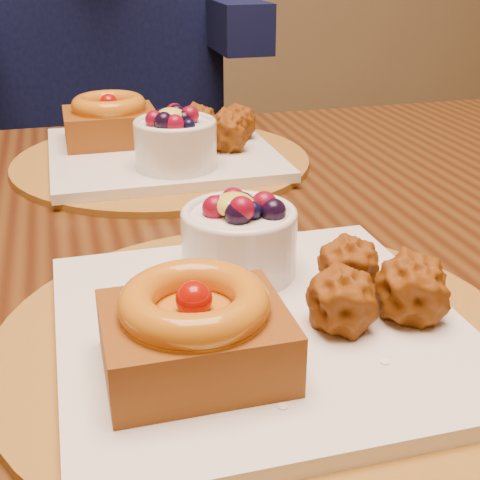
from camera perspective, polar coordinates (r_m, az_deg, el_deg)
name	(u,v)px	position (r m, az deg, el deg)	size (l,w,h in m)	color
dining_table	(199,295)	(0.71, -3.52, -4.70)	(1.60, 0.90, 0.76)	#341709
place_setting_near	(254,310)	(0.48, 1.24, -5.96)	(0.38, 0.38, 0.09)	brown
place_setting_far	(159,144)	(0.86, -6.92, 8.14)	(0.38, 0.38, 0.09)	brown
chair_far	(59,173)	(1.66, -15.20, 5.58)	(0.55, 0.55, 0.93)	black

